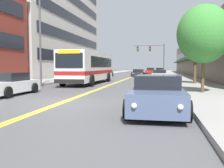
# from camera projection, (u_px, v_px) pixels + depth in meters

# --- Properties ---
(ground_plane) EXTENTS (240.00, 240.00, 0.00)m
(ground_plane) POSITION_uv_depth(u_px,v_px,m) (136.00, 75.00, 47.72)
(ground_plane) COLOR #4C4C4F
(sidewalk_left) EXTENTS (3.96, 106.00, 0.17)m
(sidewalk_left) POSITION_uv_depth(u_px,v_px,m) (98.00, 75.00, 49.10)
(sidewalk_left) COLOR gray
(sidewalk_left) RESTS_ON ground_plane
(sidewalk_right) EXTENTS (3.96, 106.00, 0.17)m
(sidewalk_right) POSITION_uv_depth(u_px,v_px,m) (176.00, 75.00, 46.32)
(sidewalk_right) COLOR gray
(sidewalk_right) RESTS_ON ground_plane
(centre_line) EXTENTS (0.34, 106.00, 0.01)m
(centre_line) POSITION_uv_depth(u_px,v_px,m) (136.00, 75.00, 47.72)
(centre_line) COLOR yellow
(centre_line) RESTS_ON ground_plane
(office_tower_left) EXTENTS (12.08, 30.17, 22.29)m
(office_tower_left) POSITION_uv_depth(u_px,v_px,m) (43.00, 12.00, 43.32)
(office_tower_left) COLOR #BCB7AD
(office_tower_left) RESTS_ON ground_plane
(storefront_row_right) EXTENTS (9.10, 68.00, 7.02)m
(storefront_row_right) POSITION_uv_depth(u_px,v_px,m) (212.00, 56.00, 44.92)
(storefront_row_right) COLOR gray
(storefront_row_right) RESTS_ON ground_plane
(city_bus) EXTENTS (2.82, 11.38, 2.97)m
(city_bus) POSITION_uv_depth(u_px,v_px,m) (90.00, 66.00, 24.66)
(city_bus) COLOR silver
(city_bus) RESTS_ON ground_plane
(car_white_parked_left_near) EXTENTS (2.17, 4.66, 1.30)m
(car_white_parked_left_near) POSITION_uv_depth(u_px,v_px,m) (7.00, 85.00, 14.52)
(car_white_parked_left_near) COLOR white
(car_white_parked_left_near) RESTS_ON ground_plane
(car_black_parked_left_mid) EXTENTS (1.99, 4.51, 1.27)m
(car_black_parked_left_mid) POSITION_uv_depth(u_px,v_px,m) (106.00, 73.00, 41.16)
(car_black_parked_left_mid) COLOR black
(car_black_parked_left_mid) RESTS_ON ground_plane
(car_navy_parked_left_far) EXTENTS (2.04, 4.61, 1.34)m
(car_navy_parked_left_far) POSITION_uv_depth(u_px,v_px,m) (95.00, 74.00, 34.89)
(car_navy_parked_left_far) COLOR #19234C
(car_navy_parked_left_far) RESTS_ON ground_plane
(car_slate_blue_parked_right_foreground) EXTENTS (2.03, 4.38, 1.34)m
(car_slate_blue_parked_right_foreground) POSITION_uv_depth(u_px,v_px,m) (157.00, 95.00, 8.88)
(car_slate_blue_parked_right_foreground) COLOR #475675
(car_slate_blue_parked_right_foreground) RESTS_ON ground_plane
(car_beige_parked_right_mid) EXTENTS (1.97, 4.90, 1.41)m
(car_beige_parked_right_mid) POSITION_uv_depth(u_px,v_px,m) (160.00, 72.00, 51.19)
(car_beige_parked_right_mid) COLOR #BCAD89
(car_beige_parked_right_mid) RESTS_ON ground_plane
(car_silver_parked_right_far) EXTENTS (2.13, 4.51, 1.25)m
(car_silver_parked_right_far) POSITION_uv_depth(u_px,v_px,m) (159.00, 75.00, 31.58)
(car_silver_parked_right_far) COLOR #B7B7BC
(car_silver_parked_right_far) RESTS_ON ground_plane
(car_champagne_moving_lead) EXTENTS (2.09, 4.39, 1.21)m
(car_champagne_moving_lead) POSITION_uv_depth(u_px,v_px,m) (151.00, 71.00, 67.11)
(car_champagne_moving_lead) COLOR beige
(car_champagne_moving_lead) RESTS_ON ground_plane
(car_charcoal_moving_second) EXTENTS (2.20, 4.17, 1.22)m
(car_charcoal_moving_second) POSITION_uv_depth(u_px,v_px,m) (138.00, 73.00, 42.52)
(car_charcoal_moving_second) COLOR #232328
(car_charcoal_moving_second) RESTS_ON ground_plane
(car_red_moving_third) EXTENTS (2.16, 4.82, 1.41)m
(car_red_moving_third) POSITION_uv_depth(u_px,v_px,m) (150.00, 71.00, 58.09)
(car_red_moving_third) COLOR maroon
(car_red_moving_third) RESTS_ON ground_plane
(traffic_signal_mast) EXTENTS (5.92, 0.38, 6.01)m
(traffic_signal_mast) POSITION_uv_depth(u_px,v_px,m) (153.00, 53.00, 47.25)
(traffic_signal_mast) COLOR #47474C
(traffic_signal_mast) RESTS_ON ground_plane
(street_lamp_left_near) EXTENTS (2.74, 0.28, 8.92)m
(street_lamp_left_near) POSITION_uv_depth(u_px,v_px,m) (44.00, 22.00, 20.35)
(street_lamp_left_near) COLOR #47474C
(street_lamp_left_near) RESTS_ON ground_plane
(street_tree_right_near) EXTENTS (3.00, 3.00, 4.97)m
(street_tree_right_near) POSITION_uv_depth(u_px,v_px,m) (204.00, 34.00, 14.06)
(street_tree_right_near) COLOR brown
(street_tree_right_near) RESTS_ON sidewalk_right
(street_tree_right_mid) EXTENTS (2.46, 2.46, 4.95)m
(street_tree_right_mid) POSITION_uv_depth(u_px,v_px,m) (196.00, 43.00, 21.81)
(street_tree_right_mid) COLOR brown
(street_tree_right_mid) RESTS_ON sidewalk_right
(fire_hydrant) EXTENTS (0.35, 0.27, 0.78)m
(fire_hydrant) POSITION_uv_depth(u_px,v_px,m) (179.00, 81.00, 19.55)
(fire_hydrant) COLOR red
(fire_hydrant) RESTS_ON sidewalk_right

